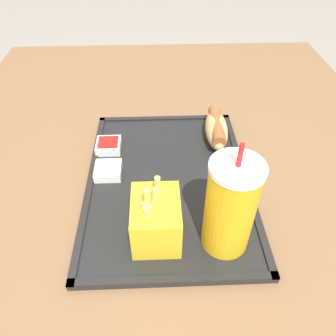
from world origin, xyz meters
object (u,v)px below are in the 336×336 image
Objects in this scene: hot_dog_far at (216,128)px; sauce_cup_ketchup at (109,145)px; soda_cup at (230,207)px; fries_carton at (156,219)px; sauce_cup_mayo at (108,170)px.

hot_dog_far is 0.23m from sauce_cup_ketchup.
hot_dog_far is (-0.27, 0.03, -0.05)m from soda_cup.
soda_cup is 0.27m from hot_dog_far.
sauce_cup_mayo is (-0.15, -0.09, -0.03)m from fries_carton.
hot_dog_far is at bearing 97.15° from sauce_cup_ketchup.
hot_dog_far is 2.69× the size of sauce_cup_mayo.
hot_dog_far is at bearing 115.39° from sauce_cup_mayo.
fries_carton is (-0.02, -0.11, -0.04)m from soda_cup.
soda_cup is 1.65× the size of fries_carton.
sauce_cup_ketchup is at bearing -175.27° from sauce_cup_mayo.
sauce_cup_mayo is at bearing -129.28° from soda_cup.
hot_dog_far is 0.25m from sauce_cup_mayo.
fries_carton reaches higher than sauce_cup_ketchup.
sauce_cup_ketchup is at bearing -156.60° from fries_carton.
sauce_cup_ketchup is at bearing -82.85° from hot_dog_far.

